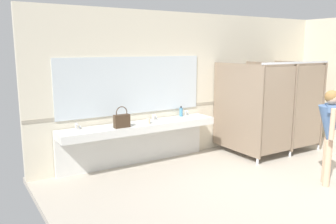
% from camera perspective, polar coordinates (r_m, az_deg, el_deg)
% --- Properties ---
extents(ground_plane, '(7.37, 5.69, 0.10)m').
position_cam_1_polar(ground_plane, '(6.20, 19.73, -12.09)').
color(ground_plane, '#B2A899').
extents(wall_back, '(7.37, 0.12, 2.98)m').
position_cam_1_polar(wall_back, '(7.66, 5.10, 4.63)').
color(wall_back, beige).
rests_on(wall_back, ground_plane).
extents(wall_back_tile_band, '(7.37, 0.01, 0.06)m').
position_cam_1_polar(wall_back_tile_band, '(7.67, 5.34, 1.32)').
color(wall_back_tile_band, '#9E937F').
rests_on(wall_back_tile_band, wall_back).
extents(vanity_counter, '(3.12, 0.55, 0.97)m').
position_cam_1_polar(vanity_counter, '(6.73, -4.90, -3.64)').
color(vanity_counter, silver).
rests_on(vanity_counter, ground_plane).
extents(mirror_panel, '(3.02, 0.02, 1.09)m').
position_cam_1_polar(mirror_panel, '(6.74, -5.79, 4.36)').
color(mirror_panel, silver).
rests_on(mirror_panel, wall_back).
extents(bathroom_stalls, '(1.97, 1.44, 1.99)m').
position_cam_1_polar(bathroom_stalls, '(7.90, 17.19, 1.10)').
color(bathroom_stalls, '#84705B').
rests_on(bathroom_stalls, ground_plane).
extents(person_standing, '(0.56, 0.56, 1.60)m').
position_cam_1_polar(person_standing, '(6.27, 25.00, -2.11)').
color(person_standing, '#DBAD89').
rests_on(person_standing, ground_plane).
extents(handbag, '(0.29, 0.11, 0.39)m').
position_cam_1_polar(handbag, '(6.27, -7.58, -1.35)').
color(handbag, '#3F2D1E').
rests_on(handbag, vanity_counter).
extents(soap_dispenser, '(0.07, 0.07, 0.21)m').
position_cam_1_polar(soap_dispenser, '(7.24, 2.15, 0.00)').
color(soap_dispenser, teal).
rests_on(soap_dispenser, vanity_counter).
extents(paper_cup, '(0.07, 0.07, 0.11)m').
position_cam_1_polar(paper_cup, '(6.54, -3.23, -1.49)').
color(paper_cup, beige).
rests_on(paper_cup, vanity_counter).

